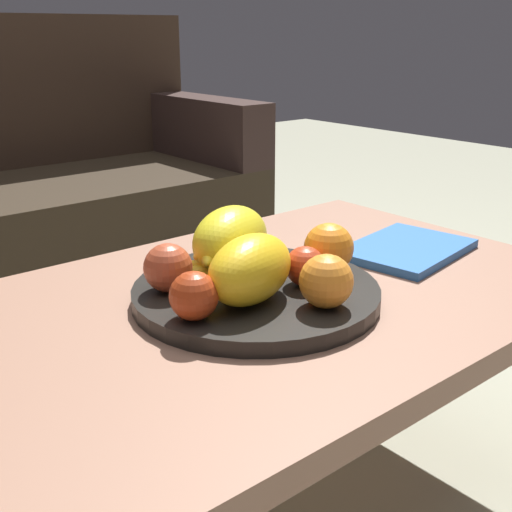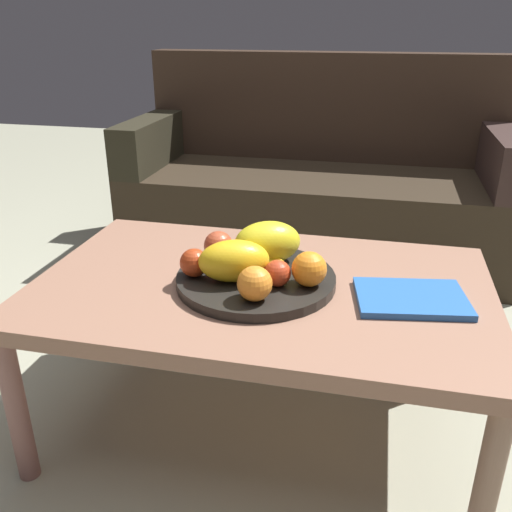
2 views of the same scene
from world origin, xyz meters
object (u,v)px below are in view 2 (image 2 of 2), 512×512
Objects in this scene: couch at (316,189)px; orange_front at (309,269)px; fruit_bowl at (256,279)px; melon_large_front at (234,261)px; coffee_table at (261,298)px; magazine at (411,298)px; apple_front at (277,273)px; apple_left at (194,263)px; apple_right at (218,246)px; orange_left at (255,284)px; banana_bunch at (259,252)px; melon_smaller_beside at (267,242)px.

orange_front is at bearing -84.05° from couch.
melon_large_front is at bearing -137.78° from fruit_bowl.
magazine is at bearing -3.12° from coffee_table.
melon_large_front reaches higher than apple_front.
apple_left is 0.11m from apple_right.
orange_front is 1.20× the size of apple_left.
couch reaches higher than fruit_bowl.
melon_large_front is 2.13× the size of orange_left.
fruit_bowl is 0.16m from apple_left.
apple_right is at bearing 125.65° from orange_left.
orange_front is at bearing 14.25° from apple_front.
fruit_bowl is at bearing -83.78° from banana_bunch.
orange_front is at bearing -11.79° from fruit_bowl.
apple_front is at bearing 177.61° from magazine.
melon_smaller_beside is 0.20m from apple_left.
melon_large_front is at bearing 176.87° from apple_front.
melon_smaller_beside is 2.70× the size of apple_front.
orange_left is 0.32× the size of magazine.
couch is at bearing 95.95° from orange_front.
melon_large_front is at bearing -137.68° from coffee_table.
melon_smaller_beside is 0.95× the size of banana_bunch.
apple_left is at bearing 178.12° from apple_front.
coffee_table is at bearing 17.72° from apple_left.
magazine is at bearing 3.38° from apple_left.
orange_front reaches higher than banana_bunch.
apple_front reaches higher than coffee_table.
melon_smaller_beside is at bearing -89.20° from couch.
melon_smaller_beside reaches higher than apple_left.
melon_large_front reaches higher than orange_front.
couch is at bearing 90.26° from fruit_bowl.
magazine is (0.34, 0.12, -0.06)m from orange_left.
orange_left is (0.03, -1.44, 0.20)m from couch.
melon_large_front is 0.18m from orange_front.
apple_left reaches higher than banana_bunch.
couch reaches higher than apple_front.
apple_right is at bearing 148.45° from fruit_bowl.
apple_left is 0.18m from banana_bunch.
fruit_bowl is at bearing 101.57° from orange_left.
coffee_table is 0.36m from magazine.
melon_smaller_beside is at bearing 156.92° from magazine.
coffee_table is 0.18m from apple_right.
apple_left is at bearing -104.59° from apple_right.
orange_front is at bearing 175.33° from magazine.
coffee_table is 0.18m from orange_left.
couch is at bearing 90.77° from coffee_table.
apple_left is (-0.14, -0.04, 0.05)m from fruit_bowl.
banana_bunch is at bearing 145.37° from orange_front.
melon_large_front reaches higher than orange_left.
coffee_table is 14.13× the size of orange_left.
melon_smaller_beside is 0.16m from orange_front.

